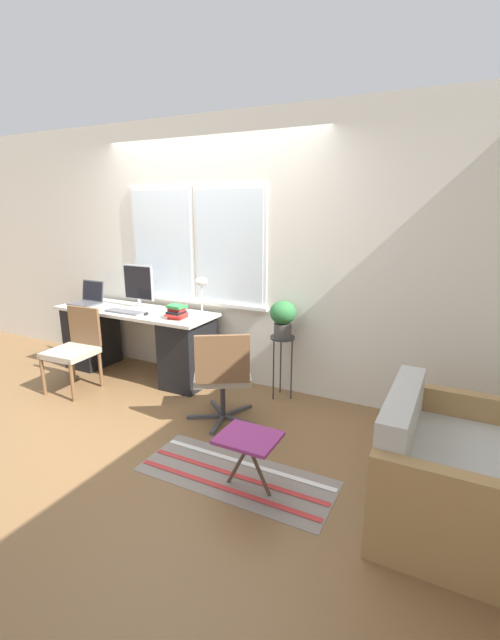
{
  "coord_description": "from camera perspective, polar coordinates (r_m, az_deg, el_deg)",
  "views": [
    {
      "loc": [
        2.4,
        -3.14,
        1.82
      ],
      "look_at": [
        0.72,
        0.15,
        0.84
      ],
      "focal_mm": 24.0,
      "sensor_mm": 36.0,
      "label": 1
    }
  ],
  "objects": [
    {
      "name": "keyboard",
      "position": [
        4.7,
        -16.4,
        1.07
      ],
      "size": [
        0.44,
        0.14,
        0.02
      ],
      "color": "slate",
      "rests_on": "desk"
    },
    {
      "name": "ground_plane",
      "position": [
        4.36,
        -9.45,
        -10.09
      ],
      "size": [
        14.0,
        14.0,
        0.0
      ],
      "primitive_type": "plane",
      "color": "brown"
    },
    {
      "name": "potted_plant",
      "position": [
        4.04,
        4.41,
        0.51
      ],
      "size": [
        0.25,
        0.25,
        0.35
      ],
      "color": "#514C47",
      "rests_on": "plant_stand"
    },
    {
      "name": "wall_back_with_window",
      "position": [
        4.54,
        -5.17,
        8.84
      ],
      "size": [
        9.0,
        0.12,
        2.7
      ],
      "color": "white",
      "rests_on": "ground_plane"
    },
    {
      "name": "monitor",
      "position": [
        4.84,
        -14.66,
        4.46
      ],
      "size": [
        0.39,
        0.17,
        0.47
      ],
      "color": "silver",
      "rests_on": "desk"
    },
    {
      "name": "desk_lamp",
      "position": [
        4.35,
        -6.5,
        4.45
      ],
      "size": [
        0.13,
        0.13,
        0.4
      ],
      "color": "white",
      "rests_on": "desk"
    },
    {
      "name": "floor_rug_striped",
      "position": [
        3.18,
        -1.9,
        -20.03
      ],
      "size": [
        1.39,
        0.55,
        0.01
      ],
      "color": "gray",
      "rests_on": "ground_plane"
    },
    {
      "name": "couch_loveseat",
      "position": [
        2.94,
        24.33,
        -18.25
      ],
      "size": [
        0.75,
        1.11,
        0.76
      ],
      "rotation": [
        0.0,
        0.0,
        1.57
      ],
      "color": "beige",
      "rests_on": "ground_plane"
    },
    {
      "name": "mouse",
      "position": [
        4.52,
        -13.67,
        0.82
      ],
      "size": [
        0.04,
        0.06,
        0.03
      ],
      "color": "black",
      "rests_on": "desk"
    },
    {
      "name": "desk_chair_wooden",
      "position": [
        4.68,
        -22.35,
        -3.37
      ],
      "size": [
        0.46,
        0.47,
        0.83
      ],
      "rotation": [
        0.0,
        0.0,
        0.06
      ],
      "color": "brown",
      "rests_on": "ground_plane"
    },
    {
      "name": "plant_stand",
      "position": [
        4.12,
        4.33,
        -3.34
      ],
      "size": [
        0.24,
        0.24,
        0.62
      ],
      "color": "#333338",
      "rests_on": "ground_plane"
    },
    {
      "name": "book_stack",
      "position": [
        4.32,
        -9.74,
        1.05
      ],
      "size": [
        0.21,
        0.21,
        0.14
      ],
      "color": "red",
      "rests_on": "desk"
    },
    {
      "name": "office_chair_swivel",
      "position": [
        3.67,
        -3.69,
        -7.28
      ],
      "size": [
        0.65,
        0.65,
        0.84
      ],
      "rotation": [
        0.0,
        0.0,
        3.69
      ],
      "color": "#47474C",
      "rests_on": "ground_plane"
    },
    {
      "name": "desk",
      "position": [
        4.89,
        -14.87,
        -2.61
      ],
      "size": [
        1.84,
        0.6,
        0.74
      ],
      "color": "beige",
      "rests_on": "ground_plane"
    },
    {
      "name": "laptop",
      "position": [
        5.27,
        -20.84,
        2.65
      ],
      "size": [
        0.32,
        0.28,
        0.25
      ],
      "color": "#4C4C51",
      "rests_on": "desk"
    },
    {
      "name": "folding_stool",
      "position": [
        2.87,
        -0.21,
        -15.89
      ],
      "size": [
        0.38,
        0.33,
        0.4
      ],
      "color": "#93337A",
      "rests_on": "ground_plane"
    }
  ]
}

